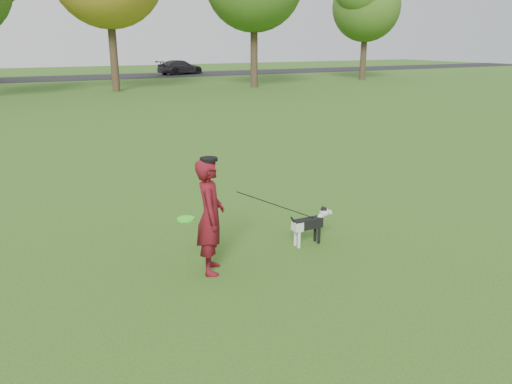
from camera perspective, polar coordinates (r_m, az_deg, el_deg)
ground at (r=7.26m, az=0.25°, el=-8.11°), size 120.00×120.00×0.00m
road at (r=46.01m, az=-24.42°, el=11.66°), size 120.00×7.00×0.02m
man at (r=6.75m, az=-5.24°, el=-2.80°), size 0.58×0.69×1.60m
dog at (r=7.83m, az=6.28°, el=-3.45°), size 0.78×0.16×0.59m
car_right at (r=48.62m, az=-8.65°, el=13.92°), size 4.81×2.99×1.30m
man_held_items at (r=7.28m, az=2.61°, el=-1.61°), size 2.34×0.31×1.22m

